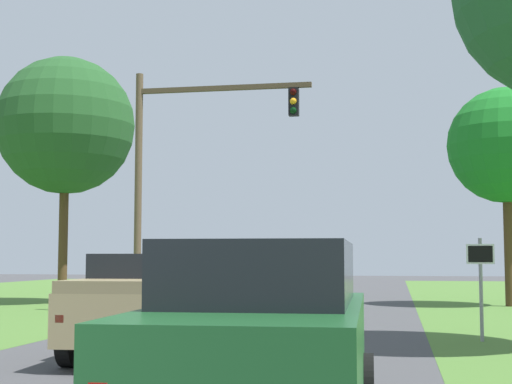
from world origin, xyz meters
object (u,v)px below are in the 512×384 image
red_suv_near (264,337)px  pickup_truck_lead (152,304)px  oak_tree_right (506,146)px  traffic_light (180,157)px  keep_moving_sign (481,275)px  crossing_suv_far (160,281)px  extra_tree_1 (66,126)px

red_suv_near → pickup_truck_lead: red_suv_near is taller
oak_tree_right → traffic_light: bearing=-152.4°
keep_moving_sign → oak_tree_right: (2.35, 12.40, 4.58)m
oak_tree_right → crossing_suv_far: bearing=-166.4°
pickup_truck_lead → oak_tree_right: size_ratio=0.61×
red_suv_near → extra_tree_1: size_ratio=0.51×
pickup_truck_lead → traffic_light: bearing=103.5°
keep_moving_sign → oak_tree_right: oak_tree_right is taller
keep_moving_sign → extra_tree_1: extra_tree_1 is taller
traffic_light → oak_tree_right: (11.13, 5.81, 0.91)m
red_suv_near → oak_tree_right: size_ratio=0.61×
red_suv_near → pickup_truck_lead: (-3.15, 6.01, -0.07)m
pickup_truck_lead → keep_moving_sign: keep_moving_sign is taller
pickup_truck_lead → keep_moving_sign: 7.35m
red_suv_near → keep_moving_sign: 10.29m
keep_moving_sign → crossing_suv_far: bearing=137.8°
traffic_light → extra_tree_1: size_ratio=0.81×
red_suv_near → pickup_truck_lead: 6.79m
keep_moving_sign → extra_tree_1: size_ratio=0.23×
keep_moving_sign → extra_tree_1: 19.14m
red_suv_near → crossing_suv_far: size_ratio=1.05×
traffic_light → crossing_suv_far: traffic_light is taller
pickup_truck_lead → extra_tree_1: extra_tree_1 is taller
crossing_suv_far → extra_tree_1: extra_tree_1 is taller
traffic_light → extra_tree_1: bearing=144.6°
oak_tree_right → crossing_suv_far: size_ratio=1.73×
red_suv_near → oak_tree_right: 23.39m
traffic_light → oak_tree_right: size_ratio=0.96×
traffic_light → oak_tree_right: oak_tree_right is taller
traffic_light → crossing_suv_far: size_ratio=1.67×
keep_moving_sign → extra_tree_1: bearing=143.7°
pickup_truck_lead → red_suv_near: bearing=-62.4°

